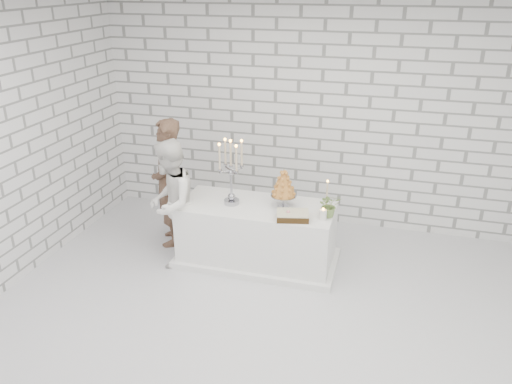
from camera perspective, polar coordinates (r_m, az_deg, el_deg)
name	(u,v)px	position (r m, az deg, el deg)	size (l,w,h in m)	color
ground	(273,324)	(5.34, 1.94, -14.38)	(6.00, 5.00, 0.01)	silver
ceiling	(278,7)	(4.25, 2.50, 19.75)	(6.00, 5.00, 0.01)	white
wall_back	(321,117)	(6.92, 7.18, 8.26)	(6.00, 0.01, 3.00)	white
wall_front	(146,384)	(2.58, -12.06, -20.06)	(6.00, 0.01, 3.00)	white
cake_table	(257,234)	(6.17, 0.11, -4.65)	(1.80, 0.80, 0.75)	white
groom	(168,183)	(6.55, -9.72, 1.00)	(0.60, 0.39, 1.65)	#472D20
bride	(171,203)	(6.10, -9.44, -1.27)	(0.75, 0.58, 1.53)	white
candelabra	(231,172)	(5.91, -2.78, 2.19)	(0.32, 0.32, 0.79)	#94939D
croquembouche	(284,188)	(5.89, 3.08, 0.43)	(0.30, 0.30, 0.47)	#995C23
chocolate_cake	(293,216)	(5.68, 4.08, -2.62)	(0.35, 0.25, 0.08)	black
pillar_candle	(323,215)	(5.68, 7.43, -2.51)	(0.08, 0.08, 0.12)	white
extra_taper	(327,195)	(5.94, 7.86, -0.32)	(0.06, 0.06, 0.32)	beige
flowers	(329,205)	(5.74, 8.14, -1.45)	(0.24, 0.21, 0.27)	#3A6632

